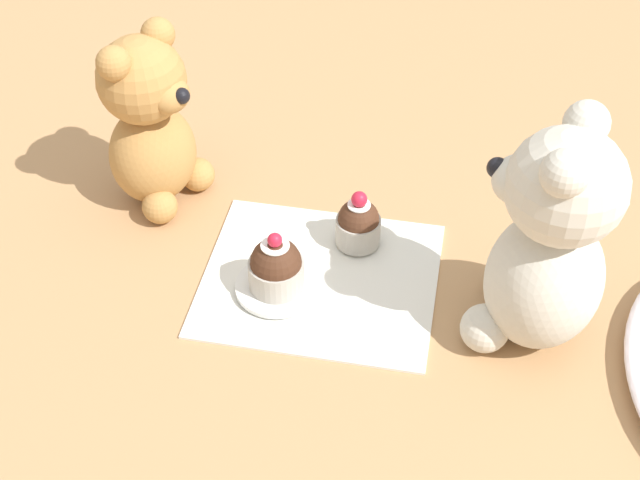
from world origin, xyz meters
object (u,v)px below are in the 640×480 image
Objects in this scene: teddy_bear_cream at (548,244)px; cupcake_near_tan_bear at (276,267)px; teddy_bear_tan at (150,123)px; cupcake_near_cream_bear at (358,224)px; saucer_plate at (277,286)px.

teddy_bear_cream reaches higher than cupcake_near_tan_bear.
teddy_bear_tan reaches higher than cupcake_near_cream_bear.
teddy_bear_cream is at bearing 64.95° from cupcake_near_cream_bear.
teddy_bear_cream is 0.21m from cupcake_near_cream_bear.
teddy_bear_tan is at bearing -92.28° from teddy_bear_cream.
saucer_plate is 0.03m from cupcake_near_tan_bear.
teddy_bear_cream is at bearing 89.77° from saucer_plate.
cupcake_near_tan_bear is (0.08, -0.07, 0.00)m from cupcake_near_cream_bear.
teddy_bear_tan is 0.24m from cupcake_near_cream_bear.
cupcake_near_tan_bear reaches higher than cupcake_near_cream_bear.
cupcake_near_cream_bear is at bearing 140.57° from cupcake_near_tan_bear.
cupcake_near_tan_bear is (-0.00, -0.25, -0.08)m from teddy_bear_cream.
saucer_plate is at bearing -105.25° from teddy_bear_tan.
teddy_bear_cream reaches higher than teddy_bear_tan.
cupcake_near_cream_bear is at bearing -100.42° from teddy_bear_cream.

